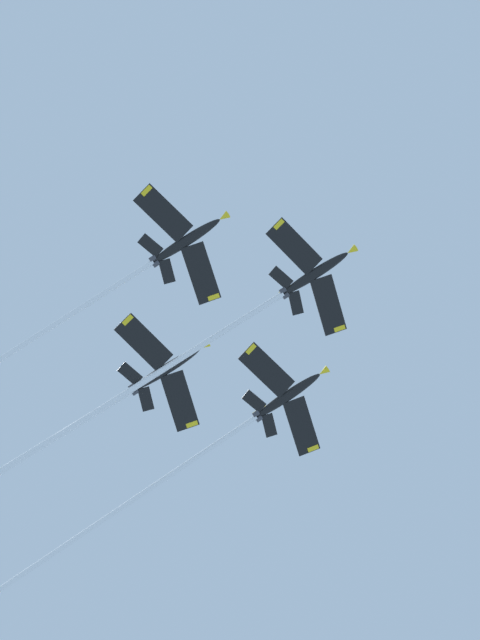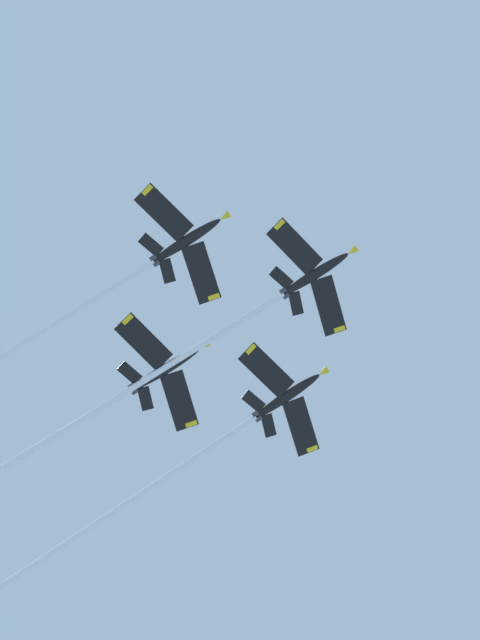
{
  "view_description": "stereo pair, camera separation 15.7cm",
  "coord_description": "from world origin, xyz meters",
  "px_view_note": "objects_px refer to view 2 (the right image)",
  "views": [
    {
      "loc": [
        1.82,
        16.69,
        1.55
      ],
      "look_at": [
        -23.11,
        12.22,
        126.94
      ],
      "focal_mm": 47.11,
      "sensor_mm": 36.0,
      "label": 1
    },
    {
      "loc": [
        1.85,
        16.54,
        1.55
      ],
      "look_at": [
        -23.11,
        12.22,
        126.94
      ],
      "focal_mm": 47.11,
      "sensor_mm": 36.0,
      "label": 2
    }
  ],
  "objects_px": {
    "jet_right_wing": "(118,284)",
    "jet_slot": "(94,412)",
    "jet_lead": "(259,309)",
    "jet_left_wing": "(218,442)"
  },
  "relations": [
    {
      "from": "jet_left_wing",
      "to": "jet_slot",
      "type": "relative_size",
      "value": 1.17
    },
    {
      "from": "jet_left_wing",
      "to": "jet_right_wing",
      "type": "height_order",
      "value": "jet_right_wing"
    },
    {
      "from": "jet_lead",
      "to": "jet_slot",
      "type": "bearing_deg",
      "value": -110.85
    },
    {
      "from": "jet_right_wing",
      "to": "jet_slot",
      "type": "xyz_separation_m",
      "value": [
        -18.11,
        -6.94,
        -2.79
      ]
    },
    {
      "from": "jet_left_wing",
      "to": "jet_lead",
      "type": "bearing_deg",
      "value": 26.88
    },
    {
      "from": "jet_left_wing",
      "to": "jet_right_wing",
      "type": "bearing_deg",
      "value": -21.28
    },
    {
      "from": "jet_left_wing",
      "to": "jet_right_wing",
      "type": "relative_size",
      "value": 1.06
    },
    {
      "from": "jet_right_wing",
      "to": "jet_lead",
      "type": "bearing_deg",
      "value": 111.67
    },
    {
      "from": "jet_lead",
      "to": "jet_right_wing",
      "type": "xyz_separation_m",
      "value": [
        7.9,
        -19.87,
        -2.74
      ]
    },
    {
      "from": "jet_lead",
      "to": "jet_right_wing",
      "type": "relative_size",
      "value": 0.88
    }
  ]
}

